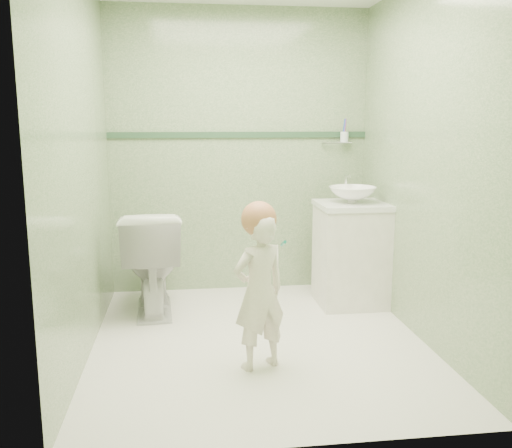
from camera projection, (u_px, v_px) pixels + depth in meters
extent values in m
plane|color=white|center=(259.00, 341.00, 3.76)|extent=(2.50, 2.50, 0.00)
cube|color=gray|center=(239.00, 152.00, 4.76)|extent=(2.20, 0.04, 2.40)
cube|color=gray|center=(299.00, 186.00, 2.33)|extent=(2.20, 0.04, 2.40)
cube|color=gray|center=(81.00, 165.00, 3.40)|extent=(0.04, 2.50, 2.40)
cube|color=gray|center=(424.00, 162.00, 3.68)|extent=(0.04, 2.50, 2.40)
cube|color=#2B4B31|center=(239.00, 135.00, 4.72)|extent=(2.20, 0.02, 0.05)
cube|color=silver|center=(351.00, 256.00, 4.48)|extent=(0.52, 0.50, 0.80)
cube|color=white|center=(352.00, 205.00, 4.40)|extent=(0.54, 0.52, 0.04)
imported|color=white|center=(353.00, 195.00, 4.39)|extent=(0.37, 0.37, 0.13)
cylinder|color=silver|center=(346.00, 185.00, 4.57)|extent=(0.03, 0.03, 0.18)
cylinder|color=silver|center=(348.00, 176.00, 4.51)|extent=(0.02, 0.12, 0.02)
cylinder|color=silver|center=(337.00, 143.00, 4.81)|extent=(0.26, 0.02, 0.02)
cylinder|color=silver|center=(344.00, 137.00, 4.78)|extent=(0.07, 0.07, 0.09)
cylinder|color=red|center=(345.00, 129.00, 4.78)|extent=(0.01, 0.01, 0.17)
cylinder|color=#794EC0|center=(345.00, 129.00, 4.76)|extent=(0.01, 0.01, 0.17)
cylinder|color=#244DB3|center=(344.00, 129.00, 4.76)|extent=(0.01, 0.01, 0.17)
imported|color=white|center=(152.00, 261.00, 4.30)|extent=(0.49, 0.81, 0.81)
imported|color=beige|center=(259.00, 292.00, 3.29)|extent=(0.40, 0.34, 0.94)
sphere|color=#B97148|center=(259.00, 219.00, 3.24)|extent=(0.21, 0.21, 0.21)
cylinder|color=#128676|center=(283.00, 243.00, 3.17)|extent=(0.02, 0.14, 0.06)
cube|color=white|center=(270.00, 236.00, 3.17)|extent=(0.03, 0.02, 0.02)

